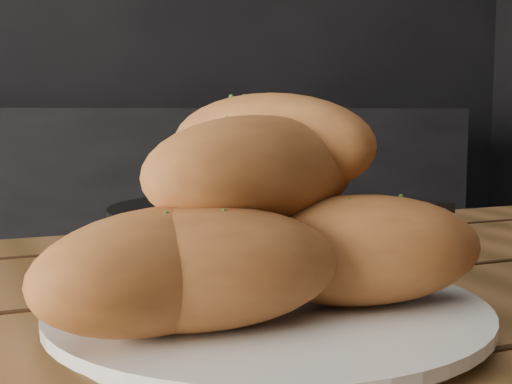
# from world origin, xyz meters

# --- Properties ---
(plate) EXTENTS (0.29, 0.29, 0.02)m
(plate) POSITION_xyz_m (0.39, 0.36, 0.76)
(plate) COLOR silver
(plate) RESTS_ON table
(bread_rolls) EXTENTS (0.31, 0.24, 0.14)m
(bread_rolls) POSITION_xyz_m (0.37, 0.36, 0.82)
(bread_rolls) COLOR #AB642F
(bread_rolls) RESTS_ON plate
(skillet) EXTENTS (0.40, 0.26, 0.05)m
(skillet) POSITION_xyz_m (0.47, 0.63, 0.77)
(skillet) COLOR black
(skillet) RESTS_ON table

